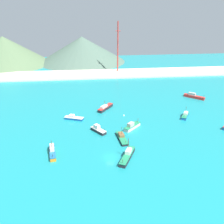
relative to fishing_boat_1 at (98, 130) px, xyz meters
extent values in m
cube|color=teal|center=(2.96, 12.07, -1.23)|extent=(260.00, 280.00, 0.50)
cube|color=#232328|center=(0.11, -0.15, -0.40)|extent=(5.99, 6.97, 1.16)
cube|color=white|center=(0.11, -0.15, 0.28)|extent=(6.10, 7.11, 0.20)
cube|color=silver|center=(-0.42, 0.56, 1.13)|extent=(2.65, 2.78, 1.51)
cylinder|color=#4C3823|center=(2.02, -2.70, 0.99)|extent=(0.50, 0.61, 1.57)
cube|color=#232328|center=(8.34, -19.38, -0.35)|extent=(6.76, 10.80, 1.26)
cube|color=#238C5B|center=(8.34, -19.38, 0.38)|extent=(6.90, 11.02, 0.20)
cube|color=silver|center=(8.95, -18.14, 1.06)|extent=(2.74, 3.38, 1.16)
cylinder|color=#4C3823|center=(6.15, -23.82, 1.16)|extent=(0.42, 0.70, 1.70)
cylinder|color=#4C3823|center=(8.69, -18.68, 3.85)|extent=(0.19, 0.19, 4.44)
cube|color=#232328|center=(8.41, -6.91, -0.59)|extent=(3.55, 10.06, 0.79)
cube|color=#238C5B|center=(8.41, -6.91, -0.10)|extent=(3.62, 10.26, 0.20)
cube|color=brown|center=(8.27, -5.69, 0.46)|extent=(2.16, 3.30, 0.92)
cylinder|color=#4C3823|center=(8.93, -11.31, 0.35)|extent=(0.18, 0.50, 1.07)
cylinder|color=#4C3823|center=(8.34, -6.31, 2.41)|extent=(0.11, 0.11, 2.99)
cube|color=#14478C|center=(-9.75, 12.74, -0.56)|extent=(8.36, 5.05, 0.85)
cube|color=white|center=(-9.75, 12.74, -0.04)|extent=(8.52, 5.15, 0.20)
cube|color=silver|center=(-10.69, 13.10, 0.59)|extent=(2.61, 2.39, 1.06)
cube|color=red|center=(52.72, 32.71, -0.39)|extent=(9.37, 8.68, 1.19)
cube|color=red|center=(52.72, 32.71, 0.31)|extent=(9.56, 8.85, 0.20)
cube|color=#B2ADA3|center=(51.71, 33.61, 1.08)|extent=(3.77, 3.59, 1.35)
cylinder|color=#4C3823|center=(56.33, 29.48, 1.04)|extent=(0.59, 0.55, 1.61)
cube|color=#232328|center=(4.68, 22.42, -0.34)|extent=(7.89, 9.60, 1.28)
cube|color=red|center=(4.68, 22.42, 0.40)|extent=(8.05, 9.79, 0.20)
cube|color=silver|center=(3.91, 21.38, 0.94)|extent=(3.71, 4.22, 0.87)
cylinder|color=#4C3823|center=(4.40, 22.03, 2.51)|extent=(0.16, 0.16, 2.27)
cube|color=#1E5BA8|center=(38.89, 9.60, -0.45)|extent=(5.38, 6.98, 1.06)
cube|color=#238C5B|center=(38.89, 9.60, 0.18)|extent=(5.49, 7.12, 0.20)
cube|color=silver|center=(39.35, 10.34, 0.77)|extent=(2.76, 3.18, 0.99)
cylinder|color=#4C3823|center=(37.24, 6.93, 0.82)|extent=(0.43, 0.59, 1.44)
cylinder|color=#4C3823|center=(39.05, 9.86, 2.63)|extent=(0.12, 0.12, 2.72)
cube|color=orange|center=(-16.06, -14.39, -0.35)|extent=(3.20, 9.09, 1.27)
cube|color=#1E669E|center=(-16.06, -14.39, 0.39)|extent=(3.27, 9.27, 0.20)
cube|color=silver|center=(-16.24, -13.28, 1.11)|extent=(1.95, 3.88, 1.24)
cylinder|color=#4C3823|center=(-15.45, -18.35, 1.18)|extent=(0.23, 0.73, 1.72)
cylinder|color=#4C3823|center=(-16.12, -14.02, 2.94)|extent=(0.17, 0.17, 2.42)
cube|color=silver|center=(13.79, 1.65, -0.36)|extent=(7.65, 7.61, 1.25)
cube|color=#238C5B|center=(13.79, 1.65, 0.37)|extent=(7.80, 7.77, 0.20)
cube|color=#B2ADA3|center=(13.02, 0.89, 1.19)|extent=(3.15, 3.14, 1.45)
cylinder|color=#4C3823|center=(16.54, 4.39, 1.14)|extent=(0.59, 0.59, 1.69)
sphere|color=silver|center=(12.26, 14.15, -0.85)|extent=(0.78, 0.78, 0.78)
cube|color=beige|center=(2.96, 84.43, -0.38)|extent=(247.00, 22.29, 1.20)
cone|color=#56704C|center=(-67.95, 125.56, 10.07)|extent=(70.82, 70.82, 22.11)
cone|color=#4C6656|center=(-6.10, 129.47, 9.33)|extent=(72.15, 72.15, 20.63)
cylinder|color=#B7332D|center=(19.09, 89.89, 16.54)|extent=(0.92, 0.92, 35.04)
cylinder|color=#B7332D|center=(19.09, 89.89, 27.75)|extent=(3.50, 0.46, 0.46)
cylinder|color=#B7332D|center=(19.09, 89.89, 20.74)|extent=(0.46, 2.80, 0.46)
camera|label=1|loc=(-3.96, -87.97, 45.88)|focal=40.65mm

